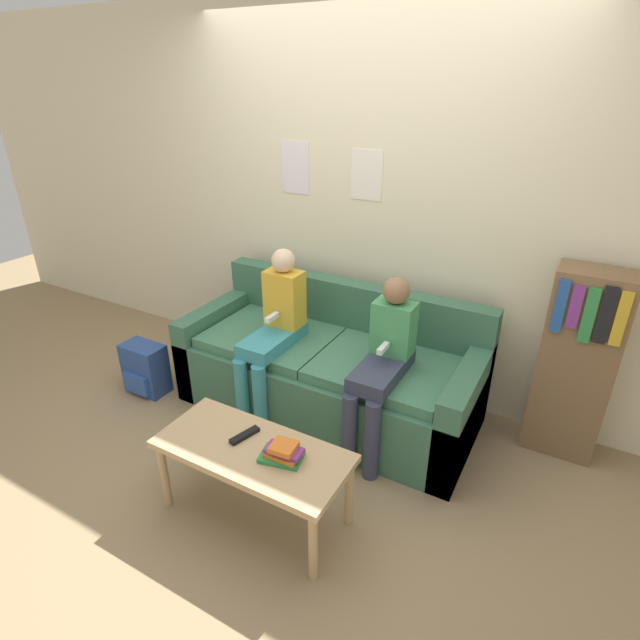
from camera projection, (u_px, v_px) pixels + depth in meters
The scene contains 10 objects.
ground_plane at pixel (289, 451), 3.10m from camera, with size 10.00×10.00×0.00m, color #937A56.
wall_back at pixel (367, 208), 3.35m from camera, with size 8.00×0.06×2.60m.
couch at pixel (330, 371), 3.39m from camera, with size 1.98×0.84×0.83m.
coffee_table at pixel (253, 457), 2.50m from camera, with size 0.99×0.45×0.44m.
person_left at pixel (274, 329), 3.22m from camera, with size 0.24×0.57×1.13m.
person_right at pixel (383, 362), 2.89m from camera, with size 0.24×0.57×1.08m.
tv_remote at pixel (245, 435), 2.55m from camera, with size 0.08×0.17×0.02m.
book_stack at pixel (283, 452), 2.39m from camera, with size 0.23×0.18×0.09m.
bookshelf at pixel (575, 365), 2.89m from camera, with size 0.40×0.27×1.17m.
backpack at pixel (145, 369), 3.62m from camera, with size 0.31×0.22×0.38m.
Camera 1 is at (1.36, -2.02, 2.10)m, focal length 28.00 mm.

